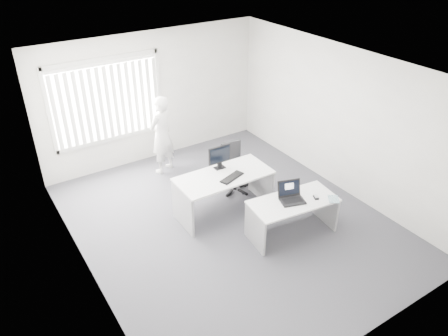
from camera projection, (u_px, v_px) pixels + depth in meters
ground at (230, 222)px, 7.84m from camera, size 6.00×6.00×0.00m
wall_back at (153, 97)px, 9.31m from camera, size 5.00×0.02×2.80m
wall_front at (376, 258)px, 4.96m from camera, size 5.00×0.02×2.80m
wall_left at (78, 200)px, 5.96m from camera, size 0.02×6.00×2.80m
wall_right at (339, 119)px, 8.31m from camera, size 0.02×6.00×2.80m
ceiling at (231, 69)px, 6.43m from camera, size 5.00×6.00×0.02m
window at (107, 101)px, 8.74m from camera, size 2.32×0.06×1.76m
blinds at (108, 103)px, 8.71m from camera, size 2.20×0.10×1.50m
desk_near at (292, 210)px, 7.33m from camera, size 1.55×0.86×0.67m
desk_far at (224, 185)px, 7.83m from camera, size 1.73×0.83×0.79m
office_chair at (234, 175)px, 8.65m from camera, size 0.63×0.63×0.99m
person at (162, 135)px, 9.00m from camera, size 0.72×0.61×1.68m
laptop at (293, 194)px, 7.13m from camera, size 0.48×0.45×0.31m
paper_sheet at (313, 200)px, 7.25m from camera, size 0.36×0.28×0.00m
mouse at (316, 197)px, 7.28m from camera, size 0.11×0.14×0.05m
booklet at (334, 199)px, 7.26m from camera, size 0.27×0.29×0.01m
keyboard at (232, 177)px, 7.63m from camera, size 0.52×0.31×0.02m
monitor at (220, 157)px, 7.83m from camera, size 0.45×0.14×0.44m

